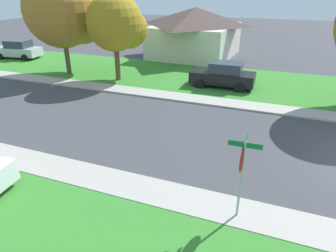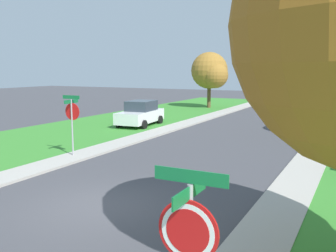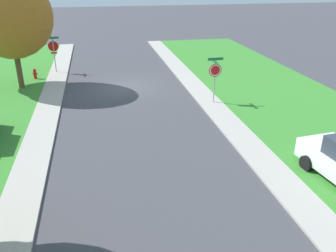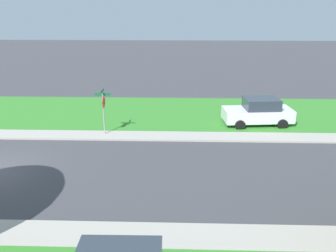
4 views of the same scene
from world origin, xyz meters
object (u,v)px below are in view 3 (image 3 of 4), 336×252
(fire_hydrant, at_px, (35,74))
(stop_sign_near_corner, at_px, (54,49))
(tree_across_right, at_px, (6,19))
(stop_sign_far_corner, at_px, (215,73))

(fire_hydrant, bearing_deg, stop_sign_near_corner, -128.64)
(tree_across_right, bearing_deg, stop_sign_far_corner, 154.73)
(stop_sign_far_corner, distance_m, fire_hydrant, 13.42)
(stop_sign_far_corner, relative_size, tree_across_right, 0.38)
(fire_hydrant, bearing_deg, stop_sign_far_corner, 146.06)
(stop_sign_near_corner, relative_size, stop_sign_far_corner, 1.00)
(fire_hydrant, bearing_deg, tree_across_right, 62.87)
(stop_sign_far_corner, bearing_deg, fire_hydrant, -33.94)
(stop_sign_far_corner, height_order, fire_hydrant, stop_sign_far_corner)
(tree_across_right, bearing_deg, stop_sign_near_corner, -123.04)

